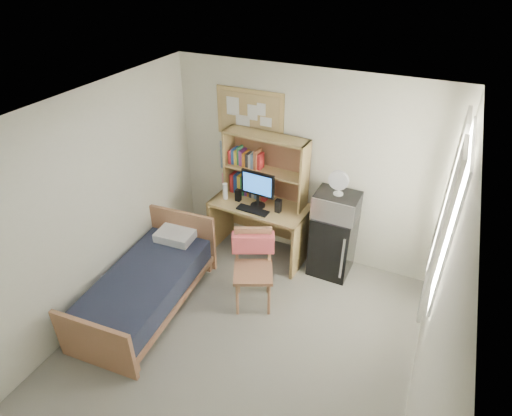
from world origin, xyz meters
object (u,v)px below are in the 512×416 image
at_px(microwave, 337,205).
at_px(desk_fan, 339,183).
at_px(speaker_right, 278,206).
at_px(desk, 260,229).
at_px(mini_fridge, 333,243).
at_px(speaker_left, 238,195).
at_px(bed, 146,291).
at_px(monitor, 258,190).
at_px(bulletin_board, 250,114).
at_px(desk_chair, 253,271).

xyz_separation_m(microwave, desk_fan, (0.00, -0.00, 0.31)).
bearing_deg(speaker_right, microwave, 13.21).
relative_size(desk, mini_fridge, 1.48).
xyz_separation_m(desk, speaker_left, (-0.30, -0.04, 0.49)).
height_order(bed, speaker_left, speaker_left).
bearing_deg(microwave, desk_fan, -88.68).
relative_size(mini_fridge, speaker_right, 4.96).
relative_size(mini_fridge, microwave, 1.64).
xyz_separation_m(bed, monitor, (0.79, 1.49, 0.81)).
relative_size(monitor, microwave, 0.93).
bearing_deg(microwave, speaker_right, -168.96).
height_order(bulletin_board, speaker_left, bulletin_board).
relative_size(desk_chair, speaker_left, 6.03).
distance_m(desk, microwave, 1.20).
xyz_separation_m(speaker_left, desk_fan, (1.33, 0.09, 0.45)).
bearing_deg(desk_fan, mini_fridge, 90.00).
bearing_deg(desk_chair, desk_fan, 31.16).
relative_size(bulletin_board, bed, 0.52).
bearing_deg(bulletin_board, desk, -48.13).
xyz_separation_m(desk_chair, speaker_right, (-0.05, 0.88, 0.40)).
xyz_separation_m(desk_chair, bed, (-1.14, -0.59, -0.25)).
xyz_separation_m(desk_chair, speaker_left, (-0.65, 0.92, 0.40)).
bearing_deg(microwave, desk, -176.07).
xyz_separation_m(bed, speaker_left, (0.49, 1.50, 0.65)).
relative_size(monitor, desk_fan, 1.63).
height_order(desk, bed, desk).
bearing_deg(speaker_right, desk, 168.69).
relative_size(bulletin_board, desk, 0.72).
relative_size(desk_chair, speaker_right, 5.65).
bearing_deg(microwave, speaker_left, -174.87).
bearing_deg(desk_fan, microwave, 91.32).
relative_size(bulletin_board, speaker_right, 5.28).
bearing_deg(speaker_left, microwave, 7.30).
relative_size(bulletin_board, mini_fridge, 1.07).
xyz_separation_m(bulletin_board, bed, (-0.50, -1.88, -1.67)).
bearing_deg(microwave, monitor, -172.76).
distance_m(desk, speaker_left, 0.58).
height_order(bulletin_board, monitor, bulletin_board).
distance_m(desk, speaker_right, 0.58).
bearing_deg(desk_fan, speaker_left, -174.87).
relative_size(desk_chair, monitor, 2.02).
relative_size(mini_fridge, monitor, 1.78).
relative_size(desk, speaker_right, 7.34).
bearing_deg(desk, monitor, -90.00).
height_order(desk_chair, microwave, microwave).
distance_m(bed, desk_fan, 2.66).
bearing_deg(bed, monitor, 57.94).
relative_size(monitor, speaker_right, 2.79).
bearing_deg(bed, mini_fridge, 37.52).
height_order(desk_chair, monitor, monitor).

